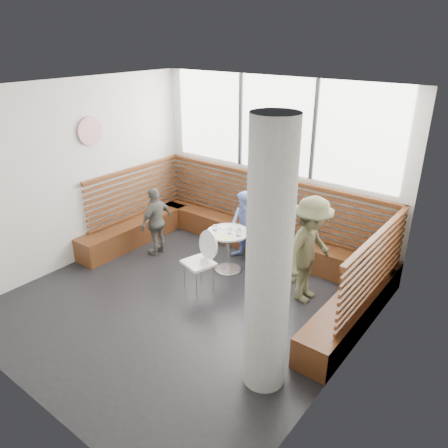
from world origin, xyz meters
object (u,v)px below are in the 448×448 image
Objects in this scene: concrete_column at (269,264)px; child_left at (156,221)px; cafe_chair at (201,256)px; adult_man at (310,250)px; child_back at (246,228)px; cafe_table at (228,243)px.

concrete_column is 3.85m from child_left.
adult_man is (1.51, 0.76, 0.27)m from cafe_chair.
child_left reaches higher than cafe_chair.
child_left is at bearing 179.75° from cafe_chair.
child_back is at bearing 75.54° from adult_man.
adult_man is 1.31× the size of child_left.
cafe_chair is (-1.94, 1.13, -1.02)m from concrete_column.
child_left is at bearing 97.74° from adult_man.
concrete_column reaches higher than cafe_table.
adult_man is (1.51, 0.05, 0.31)m from cafe_table.
cafe_chair is at bearing -90.33° from cafe_table.
cafe_table is (-1.94, 1.83, -1.06)m from concrete_column.
cafe_table is 0.76× the size of cafe_chair.
concrete_column reaches higher than adult_man.
cafe_table is 0.71m from cafe_chair.
concrete_column is at bearing 62.51° from child_left.
concrete_column reaches higher than child_back.
cafe_chair is at bearing -82.54° from child_back.
concrete_column reaches higher than cafe_chair.
adult_man is 3.00m from child_left.
child_left reaches higher than cafe_table.
cafe_chair is 1.71m from adult_man.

